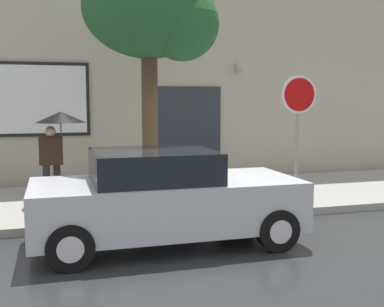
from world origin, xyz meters
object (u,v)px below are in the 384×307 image
pedestrian_with_umbrella (58,130)px  parked_car (164,198)px  street_tree (156,14)px  stop_sign (298,114)px

pedestrian_with_umbrella → parked_car: bearing=-62.0°
parked_car → pedestrian_with_umbrella: pedestrian_with_umbrella is taller
parked_car → street_tree: size_ratio=0.85×
street_tree → stop_sign: 3.42m
pedestrian_with_umbrella → street_tree: (1.86, -0.81, 2.24)m
pedestrian_with_umbrella → stop_sign: bearing=-16.3°
street_tree → stop_sign: street_tree is taller
parked_car → pedestrian_with_umbrella: (-1.54, 2.89, 0.91)m
pedestrian_with_umbrella → street_tree: size_ratio=0.39×
stop_sign → street_tree: bearing=168.7°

